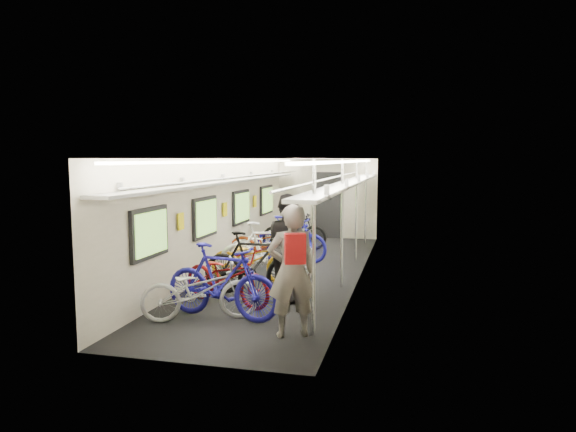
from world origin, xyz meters
The scene contains 14 objects.
train_car_shell centered at (-0.36, 0.71, 1.66)m, with size 10.00×10.00×10.00m.
bicycle_0 centered at (-0.53, -3.44, 0.46)m, with size 0.61×1.74×0.92m, color #B3B3B8.
bicycle_1 centered at (-0.25, -3.28, 0.57)m, with size 0.54×1.90×1.14m, color #1C1890.
bicycle_2 centered at (-0.44, -2.55, 0.47)m, with size 0.62×1.78×0.93m, color maroon.
bicycle_3 centered at (-0.15, -1.95, 0.57)m, with size 0.53×1.89×1.14m, color black.
bicycle_4 centered at (-0.47, -1.01, 0.46)m, with size 0.62×1.77×0.93m, color orange.
bicycle_5 centered at (-0.26, -0.71, 0.58)m, with size 0.55×1.94×1.17m, color white.
bicycle_6 centered at (-0.46, -0.15, 0.50)m, with size 0.67×1.92×1.01m, color #BCBAC0.
bicycle_7 centered at (-0.23, 1.11, 0.54)m, with size 0.50×1.79×1.07m, color #1E1CA9.
bicycle_8 centered at (-0.66, 0.84, 0.49)m, with size 0.65×1.85×0.97m, color maroon.
bicycle_9 centered at (-0.47, 2.59, 0.51)m, with size 0.48×1.69×1.02m, color black.
passenger_near centered at (0.94, -3.78, 0.90)m, with size 0.66×0.43×1.80m, color gray.
passenger_mid centered at (0.48, -1.97, 0.91)m, with size 0.88×0.69×1.81m, color black.
backpack centered at (1.09, -4.20, 1.28)m, with size 0.26×0.14×0.38m, color red.
Camera 1 is at (2.48, -10.36, 2.40)m, focal length 32.00 mm.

